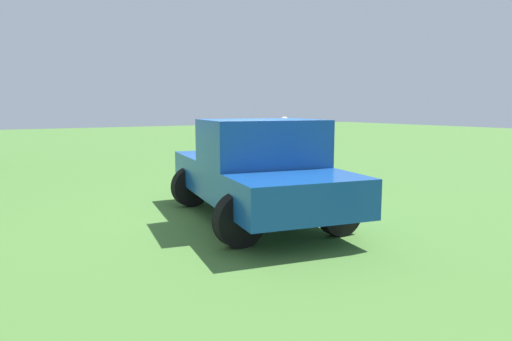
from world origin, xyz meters
The scene contains 3 objects.
ground_plane centered at (0.00, 0.00, 0.00)m, with size 80.00×80.00×0.00m, color #477533.
pickup_truck centered at (0.12, -0.37, 0.95)m, with size 3.07×5.07×1.83m.
person_bystander centered at (2.85, 2.64, 1.02)m, with size 0.45×0.45×1.79m.
Camera 1 is at (-4.34, -7.33, 2.05)m, focal length 32.67 mm.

